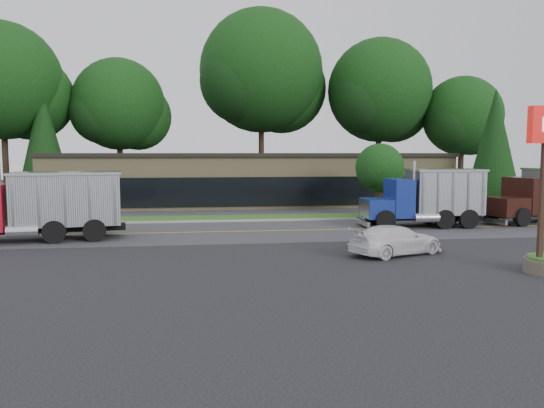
% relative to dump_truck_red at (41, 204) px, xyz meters
% --- Properties ---
extents(ground, '(140.00, 140.00, 0.00)m').
position_rel_dump_truck_red_xyz_m(ground, '(9.84, -7.31, -1.81)').
color(ground, '#313136').
rests_on(ground, ground).
extents(road, '(60.00, 8.00, 0.02)m').
position_rel_dump_truck_red_xyz_m(road, '(9.84, 1.69, -1.81)').
color(road, '#4C4C50').
rests_on(road, ground).
extents(center_line, '(60.00, 0.12, 0.01)m').
position_rel_dump_truck_red_xyz_m(center_line, '(9.84, 1.69, -1.81)').
color(center_line, gold).
rests_on(center_line, ground).
extents(curb, '(60.00, 0.30, 0.12)m').
position_rel_dump_truck_red_xyz_m(curb, '(9.84, 5.89, -1.81)').
color(curb, '#9E9E99').
rests_on(curb, ground).
extents(grass_verge, '(60.00, 3.40, 0.03)m').
position_rel_dump_truck_red_xyz_m(grass_verge, '(9.84, 7.69, -1.81)').
color(grass_verge, '#36581E').
rests_on(grass_verge, ground).
extents(far_parking, '(60.00, 7.00, 0.02)m').
position_rel_dump_truck_red_xyz_m(far_parking, '(9.84, 12.69, -1.81)').
color(far_parking, '#4C4C50').
rests_on(far_parking, ground).
extents(strip_mall, '(32.00, 12.00, 4.00)m').
position_rel_dump_truck_red_xyz_m(strip_mall, '(11.84, 18.69, 0.19)').
color(strip_mall, tan).
rests_on(strip_mall, ground).
extents(tree_far_a, '(11.37, 10.70, 16.22)m').
position_rel_dump_truck_red_xyz_m(tree_far_a, '(-9.99, 24.83, 8.55)').
color(tree_far_a, '#382619').
rests_on(tree_far_a, ground).
extents(tree_far_b, '(9.46, 8.90, 13.49)m').
position_rel_dump_truck_red_xyz_m(tree_far_b, '(-0.02, 26.81, 6.80)').
color(tree_far_b, '#382619').
rests_on(tree_far_b, ground).
extents(tree_far_c, '(13.07, 12.30, 18.64)m').
position_rel_dump_truck_red_xyz_m(tree_far_c, '(14.04, 26.85, 10.09)').
color(tree_far_c, '#382619').
rests_on(tree_far_c, ground).
extents(tree_far_d, '(11.14, 10.48, 15.89)m').
position_rel_dump_truck_red_xyz_m(tree_far_d, '(26.01, 25.83, 8.33)').
color(tree_far_d, '#382619').
rests_on(tree_far_d, ground).
extents(tree_far_e, '(8.39, 7.90, 11.97)m').
position_rel_dump_truck_red_xyz_m(tree_far_e, '(33.96, 23.79, 5.83)').
color(tree_far_e, '#382619').
rests_on(tree_far_e, ground).
extents(evergreen_left, '(4.51, 4.51, 10.24)m').
position_rel_dump_truck_red_xyz_m(evergreen_left, '(-6.16, 22.69, 3.82)').
color(evergreen_left, '#382619').
rests_on(evergreen_left, ground).
extents(evergreen_right, '(4.03, 4.03, 9.17)m').
position_rel_dump_truck_red_xyz_m(evergreen_right, '(29.84, 10.69, 3.23)').
color(evergreen_right, '#382619').
rests_on(evergreen_right, ground).
extents(tree_verge, '(3.48, 3.28, 4.96)m').
position_rel_dump_truck_red_xyz_m(tree_verge, '(19.89, 7.73, 1.34)').
color(tree_verge, '#382619').
rests_on(tree_verge, ground).
extents(dump_truck_red, '(9.03, 3.83, 3.36)m').
position_rel_dump_truck_red_xyz_m(dump_truck_red, '(0.00, 0.00, 0.00)').
color(dump_truck_red, black).
rests_on(dump_truck_red, ground).
extents(dump_truck_blue, '(6.98, 2.86, 3.36)m').
position_rel_dump_truck_red_xyz_m(dump_truck_blue, '(20.97, 2.30, -0.01)').
color(dump_truck_blue, black).
rests_on(dump_truck_blue, ground).
extents(rally_car, '(4.66, 3.24, 1.25)m').
position_rel_dump_truck_red_xyz_m(rally_car, '(16.00, -5.72, -1.18)').
color(rally_car, white).
rests_on(rally_car, ground).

